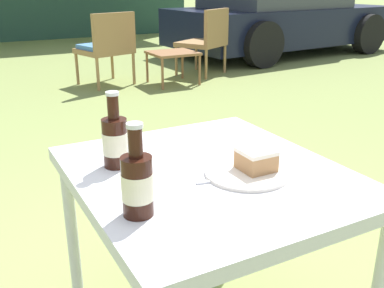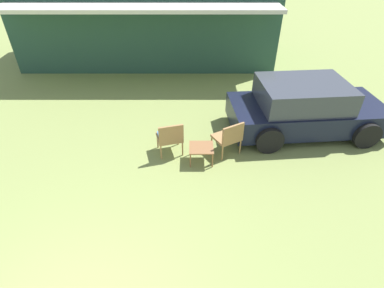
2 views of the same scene
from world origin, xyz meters
name	(u,v)px [view 2 (image 2 of 2)]	position (x,y,z in m)	size (l,w,h in m)	color
cabin_building	(148,21)	(-0.09, 10.79, 1.48)	(9.46, 4.63, 2.93)	#284C3D
parked_car	(304,108)	(4.49, 5.27, 0.66)	(4.03, 2.24, 1.36)	black
wicker_chair_cushioned	(169,136)	(1.08, 4.23, 0.48)	(0.69, 0.65, 0.87)	#9E7547
wicker_chair_plain	(228,136)	(2.45, 4.22, 0.49)	(0.75, 0.73, 0.87)	#9E7547
garden_side_table	(201,149)	(1.80, 3.93, 0.35)	(0.55, 0.51, 0.39)	brown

